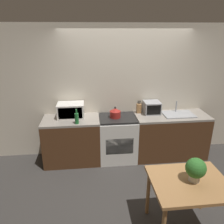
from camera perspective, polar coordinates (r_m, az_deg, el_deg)
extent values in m
plane|color=#33302D|center=(4.14, 5.23, -16.20)|extent=(16.00, 16.00, 0.00)
cube|color=beige|center=(4.41, 3.39, 5.21)|extent=(10.00, 0.06, 2.60)
cube|color=#4C2D19|center=(4.38, -10.33, -7.52)|extent=(1.07, 0.62, 0.86)
cube|color=gray|center=(4.19, -10.73, -2.09)|extent=(1.07, 0.62, 0.04)
cube|color=#4C2D19|center=(4.65, 14.86, -6.15)|extent=(1.44, 0.62, 0.86)
cube|color=gray|center=(4.47, 15.38, -1.00)|extent=(1.44, 0.62, 0.04)
cube|color=silver|center=(4.40, 1.45, -7.05)|extent=(0.72, 0.62, 0.86)
cube|color=black|center=(4.21, 1.51, -1.62)|extent=(0.69, 0.57, 0.04)
cube|color=black|center=(4.13, 2.00, -8.97)|extent=(0.52, 0.02, 0.32)
cylinder|color=maroon|center=(4.17, 0.84, -0.59)|extent=(0.21, 0.21, 0.13)
cone|color=maroon|center=(4.13, 0.85, 0.62)|extent=(0.20, 0.20, 0.06)
sphere|color=black|center=(4.12, 0.85, 1.15)|extent=(0.04, 0.04, 0.04)
cube|color=silver|center=(4.24, -10.69, 0.48)|extent=(0.50, 0.34, 0.27)
cube|color=black|center=(4.09, -10.85, -0.33)|extent=(0.44, 0.01, 0.22)
cylinder|color=#1E662D|center=(3.93, -9.20, -1.69)|extent=(0.07, 0.07, 0.20)
cylinder|color=#1E662D|center=(3.88, -9.32, 0.17)|extent=(0.03, 0.03, 0.08)
cube|color=#9E7042|center=(4.42, 7.02, 0.94)|extent=(0.08, 0.09, 0.19)
cylinder|color=black|center=(4.38, 6.82, 2.51)|extent=(0.01, 0.01, 0.07)
cylinder|color=black|center=(4.38, 7.09, 2.51)|extent=(0.01, 0.01, 0.07)
cylinder|color=black|center=(4.39, 7.36, 2.52)|extent=(0.01, 0.01, 0.07)
cube|color=#999BA0|center=(4.43, 10.34, 1.16)|extent=(0.32, 0.30, 0.24)
cube|color=black|center=(4.30, 10.86, 0.52)|extent=(0.28, 0.01, 0.19)
cube|color=#999BA0|center=(4.51, 16.94, -0.57)|extent=(0.60, 0.41, 0.02)
cylinder|color=#999BA0|center=(4.59, 16.44, 1.46)|extent=(0.03, 0.03, 0.22)
cube|color=#9E7042|center=(2.93, 19.62, -16.98)|extent=(0.93, 0.75, 0.04)
cylinder|color=#9E7042|center=(3.27, 9.43, -19.98)|extent=(0.05, 0.05, 0.73)
cylinder|color=#9E7042|center=(3.55, 22.86, -17.83)|extent=(0.05, 0.05, 0.73)
cylinder|color=beige|center=(2.92, 20.68, -15.82)|extent=(0.13, 0.13, 0.08)
sphere|color=#2D6B28|center=(2.84, 21.05, -13.50)|extent=(0.24, 0.24, 0.24)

